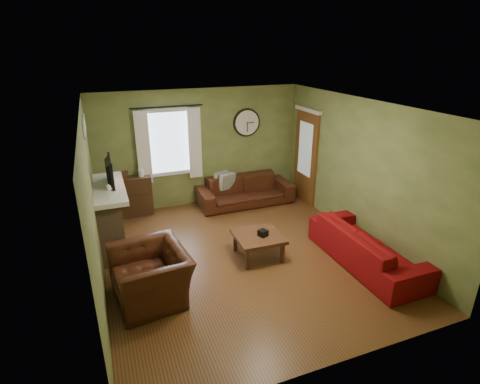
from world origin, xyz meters
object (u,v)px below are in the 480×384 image
object	(u,v)px
sofa_red	(366,246)
coffee_table	(258,245)
armchair	(151,275)
bookshelf	(135,196)
sofa_brown	(245,191)

from	to	relation	value
sofa_red	coffee_table	size ratio (longest dim) A/B	2.84
sofa_red	armchair	world-z (taller)	armchair
bookshelf	sofa_brown	distance (m)	2.46
armchair	bookshelf	bearing A→B (deg)	170.70
bookshelf	sofa_brown	bearing A→B (deg)	-6.33
armchair	coffee_table	distance (m)	1.96
bookshelf	sofa_red	world-z (taller)	bookshelf
coffee_table	sofa_red	bearing A→B (deg)	-28.35
sofa_brown	coffee_table	distance (m)	2.34
sofa_brown	sofa_red	size ratio (longest dim) A/B	0.97
bookshelf	sofa_red	distance (m)	4.78
bookshelf	sofa_brown	world-z (taller)	bookshelf
sofa_red	armchair	size ratio (longest dim) A/B	1.94
bookshelf	coffee_table	xyz separation A→B (m)	(1.78, -2.51, -0.22)
armchair	sofa_brown	bearing A→B (deg)	129.66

